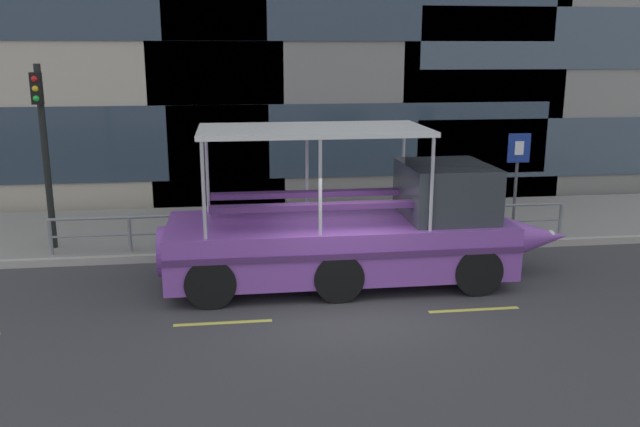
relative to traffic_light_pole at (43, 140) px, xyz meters
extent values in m
plane|color=#3D3D3F|center=(6.52, -3.99, -2.83)|extent=(120.00, 120.00, 0.00)
cube|color=gray|center=(6.52, 1.61, -2.74)|extent=(32.00, 4.80, 0.18)
cube|color=#B2ADA3|center=(6.52, -0.88, -2.74)|extent=(32.00, 0.18, 0.18)
cube|color=#DBD64C|center=(4.12, -4.78, -2.83)|extent=(1.80, 0.12, 0.01)
cube|color=#DBD64C|center=(8.92, -4.78, -2.83)|extent=(1.80, 0.12, 0.01)
cube|color=#2D3D4C|center=(-0.03, 4.38, -0.73)|extent=(11.14, 0.06, 2.31)
cube|color=#2D3D4C|center=(8.55, 4.38, -0.73)|extent=(12.22, 0.06, 2.31)
cube|color=#2D3D4C|center=(8.55, 4.38, 3.47)|extent=(12.22, 0.06, 2.31)
cube|color=#3D4C5B|center=(16.02, 4.38, -1.08)|extent=(11.45, 0.06, 1.92)
cube|color=#3D4C5B|center=(16.02, 4.38, 2.41)|extent=(11.45, 0.06, 1.92)
cylinder|color=gray|center=(6.44, -0.54, -1.81)|extent=(12.70, 0.07, 0.07)
cylinder|color=gray|center=(6.44, -0.54, -2.23)|extent=(12.70, 0.06, 0.06)
cylinder|color=gray|center=(0.09, -0.54, -2.23)|extent=(0.09, 0.09, 0.84)
cylinder|color=gray|center=(1.90, -0.54, -2.23)|extent=(0.09, 0.09, 0.84)
cylinder|color=gray|center=(3.71, -0.54, -2.23)|extent=(0.09, 0.09, 0.84)
cylinder|color=gray|center=(5.53, -0.54, -2.23)|extent=(0.09, 0.09, 0.84)
cylinder|color=gray|center=(7.34, -0.54, -2.23)|extent=(0.09, 0.09, 0.84)
cylinder|color=gray|center=(9.16, -0.54, -2.23)|extent=(0.09, 0.09, 0.84)
cylinder|color=gray|center=(10.97, -0.54, -2.23)|extent=(0.09, 0.09, 0.84)
cylinder|color=gray|center=(12.79, -0.54, -2.23)|extent=(0.09, 0.09, 0.84)
cylinder|color=black|center=(0.00, 0.06, -0.45)|extent=(0.16, 0.16, 4.40)
cube|color=black|center=(0.00, -0.14, 1.19)|extent=(0.24, 0.20, 0.72)
sphere|color=red|center=(0.00, -0.25, 1.41)|extent=(0.14, 0.14, 0.14)
sphere|color=gold|center=(0.00, -0.25, 1.19)|extent=(0.14, 0.14, 0.14)
sphere|color=green|center=(0.00, -0.25, 0.97)|extent=(0.14, 0.14, 0.14)
cylinder|color=#4C4F54|center=(11.80, 0.14, -1.37)|extent=(0.08, 0.08, 2.57)
cube|color=navy|center=(11.80, 0.09, -0.43)|extent=(0.60, 0.04, 0.76)
cube|color=white|center=(11.80, 0.07, -0.43)|extent=(0.24, 0.01, 0.36)
cube|color=purple|center=(6.57, -2.81, -2.01)|extent=(7.16, 2.54, 1.10)
cone|color=purple|center=(10.96, -2.81, -2.01)|extent=(1.61, 1.05, 1.05)
cylinder|color=purple|center=(2.99, -2.81, -2.01)|extent=(0.36, 1.05, 1.05)
cube|color=#4D2A62|center=(6.57, -4.10, -1.87)|extent=(7.16, 0.04, 0.12)
sphere|color=white|center=(11.36, -2.81, -1.96)|extent=(0.22, 0.22, 0.22)
cube|color=#33383D|center=(8.90, -2.81, -0.88)|extent=(1.79, 2.13, 1.14)
cube|color=silver|center=(6.04, -2.81, 0.46)|extent=(4.66, 2.34, 0.10)
cylinder|color=#B2B2B7|center=(8.24, -1.69, -0.52)|extent=(0.07, 0.07, 1.86)
cylinder|color=#B2B2B7|center=(8.24, -3.93, -0.52)|extent=(0.07, 0.07, 1.86)
cylinder|color=#B2B2B7|center=(6.04, -1.69, -0.52)|extent=(0.07, 0.07, 1.86)
cylinder|color=#B2B2B7|center=(6.04, -3.93, -0.52)|extent=(0.07, 0.07, 1.86)
cylinder|color=#B2B2B7|center=(3.83, -1.69, -0.52)|extent=(0.07, 0.07, 1.86)
cylinder|color=#B2B2B7|center=(3.83, -3.93, -0.52)|extent=(0.07, 0.07, 1.86)
cube|color=#4D2A62|center=(6.04, -2.20, -1.00)|extent=(4.28, 0.28, 0.12)
cube|color=#4D2A62|center=(6.04, -3.42, -1.00)|extent=(4.28, 0.28, 0.12)
cylinder|color=black|center=(9.26, -1.64, -2.33)|extent=(1.00, 0.28, 1.00)
cylinder|color=black|center=(9.26, -3.98, -2.33)|extent=(1.00, 0.28, 1.00)
cylinder|color=black|center=(6.39, -1.64, -2.33)|extent=(1.00, 0.28, 1.00)
cylinder|color=black|center=(6.39, -3.98, -2.33)|extent=(1.00, 0.28, 1.00)
cylinder|color=black|center=(3.89, -1.64, -2.33)|extent=(1.00, 0.28, 1.00)
cylinder|color=black|center=(3.89, -3.98, -2.33)|extent=(1.00, 0.28, 1.00)
cylinder|color=#1E2338|center=(10.34, 0.81, -2.24)|extent=(0.11, 0.11, 0.83)
cylinder|color=#1E2338|center=(10.18, 0.82, -2.24)|extent=(0.11, 0.11, 0.83)
cube|color=navy|center=(10.26, 0.82, -1.52)|extent=(0.32, 0.20, 0.59)
cylinder|color=navy|center=(10.47, 0.81, -1.55)|extent=(0.07, 0.07, 0.53)
cylinder|color=navy|center=(10.06, 0.83, -1.55)|extent=(0.07, 0.07, 0.53)
sphere|color=tan|center=(10.26, 0.82, -1.09)|extent=(0.23, 0.23, 0.23)
camera|label=1|loc=(4.37, -16.33, 2.04)|focal=37.46mm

